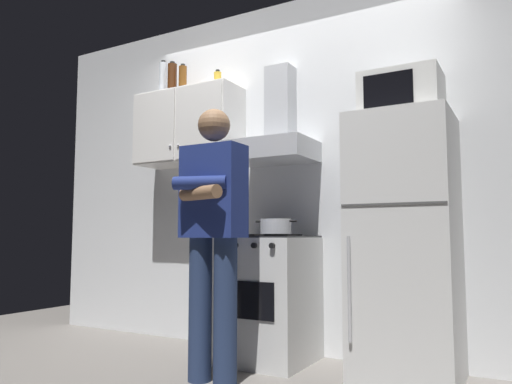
{
  "coord_description": "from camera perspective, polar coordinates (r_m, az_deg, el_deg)",
  "views": [
    {
      "loc": [
        1.57,
        -2.8,
        0.86
      ],
      "look_at": [
        0.0,
        0.0,
        1.15
      ],
      "focal_mm": 34.31,
      "sensor_mm": 36.0,
      "label": 1
    }
  ],
  "objects": [
    {
      "name": "bottle_vodka_clear",
      "position": [
        4.41,
        -10.78,
        12.71
      ],
      "size": [
        0.07,
        0.07,
        0.33
      ],
      "color": "silver",
      "rests_on": "upper_cabinet"
    },
    {
      "name": "bottle_beer_brown",
      "position": [
        4.23,
        -8.54,
        12.87
      ],
      "size": [
        0.07,
        0.07,
        0.24
      ],
      "color": "brown",
      "rests_on": "upper_cabinet"
    },
    {
      "name": "ground_plane",
      "position": [
        3.33,
        0.0,
        -20.15
      ],
      "size": [
        7.0,
        7.0,
        0.0
      ],
      "primitive_type": "plane",
      "color": "slate"
    },
    {
      "name": "microwave",
      "position": [
        3.26,
        16.59,
        10.7
      ],
      "size": [
        0.48,
        0.37,
        0.28
      ],
      "color": "silver",
      "rests_on": "refrigerator"
    },
    {
      "name": "back_wall_tiled",
      "position": [
        3.78,
        4.46,
        2.31
      ],
      "size": [
        4.8,
        0.1,
        2.7
      ],
      "primitive_type": "cube",
      "color": "white",
      "rests_on": "ground_plane"
    },
    {
      "name": "refrigerator",
      "position": [
        3.13,
        16.97,
        -6.04
      ],
      "size": [
        0.6,
        0.62,
        1.6
      ],
      "color": "silver",
      "rests_on": "ground_plane"
    },
    {
      "name": "bottle_rum_dark",
      "position": [
        4.31,
        -9.75,
        12.83
      ],
      "size": [
        0.08,
        0.08,
        0.29
      ],
      "color": "#47230F",
      "rests_on": "upper_cabinet"
    },
    {
      "name": "stove_oven",
      "position": [
        3.48,
        1.32,
        -12.21
      ],
      "size": [
        0.6,
        0.62,
        0.87
      ],
      "color": "silver",
      "rests_on": "ground_plane"
    },
    {
      "name": "cooking_pot",
      "position": [
        3.29,
        2.33,
        -4.03
      ],
      "size": [
        0.31,
        0.21,
        0.1
      ],
      "color": "#B7BABF",
      "rests_on": "stove_oven"
    },
    {
      "name": "bottle_spice_jar",
      "position": [
        4.04,
        -4.5,
        12.95
      ],
      "size": [
        0.06,
        0.06,
        0.14
      ],
      "color": "gold",
      "rests_on": "upper_cabinet"
    },
    {
      "name": "person_standing",
      "position": [
        2.96,
        -5.08,
        -4.35
      ],
      "size": [
        0.38,
        0.33,
        1.64
      ],
      "color": "navy",
      "rests_on": "ground_plane"
    },
    {
      "name": "range_hood",
      "position": [
        3.64,
        2.22,
        6.53
      ],
      "size": [
        0.6,
        0.44,
        0.75
      ],
      "color": "#B7BABF"
    },
    {
      "name": "upper_cabinet",
      "position": [
        4.09,
        -7.91,
        7.45
      ],
      "size": [
        0.9,
        0.37,
        0.6
      ],
      "color": "white"
    }
  ]
}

